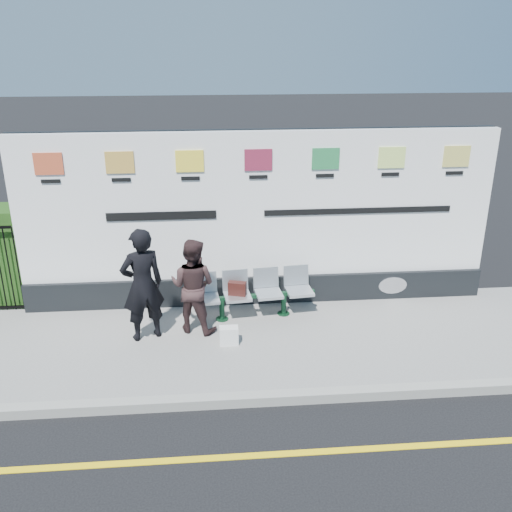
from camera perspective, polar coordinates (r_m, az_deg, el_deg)
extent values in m
plane|color=black|center=(7.02, -1.19, -19.41)|extent=(80.00, 80.00, 0.00)
cube|color=gray|center=(9.02, -2.26, -8.67)|extent=(14.00, 3.00, 0.12)
cube|color=gray|center=(7.76, -1.70, -14.18)|extent=(14.00, 0.18, 0.14)
cube|color=yellow|center=(7.02, -1.19, -19.39)|extent=(14.00, 0.10, 0.01)
cube|color=black|center=(10.11, 0.17, -3.17)|extent=(8.00, 0.30, 0.50)
cube|color=white|center=(9.57, 0.18, 5.00)|extent=(8.00, 0.14, 2.50)
imported|color=black|center=(8.81, -11.29, -2.85)|extent=(0.77, 0.65, 1.80)
imported|color=#362323|center=(8.99, -6.33, -2.97)|extent=(0.91, 0.82, 1.54)
cube|color=black|center=(9.37, -1.88, -3.27)|extent=(0.31, 0.20, 0.23)
cube|color=silver|center=(8.81, -2.72, -7.95)|extent=(0.29, 0.17, 0.29)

